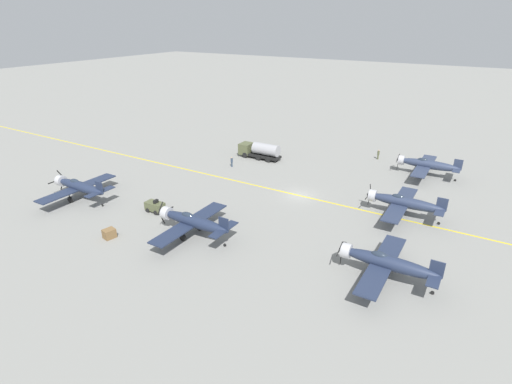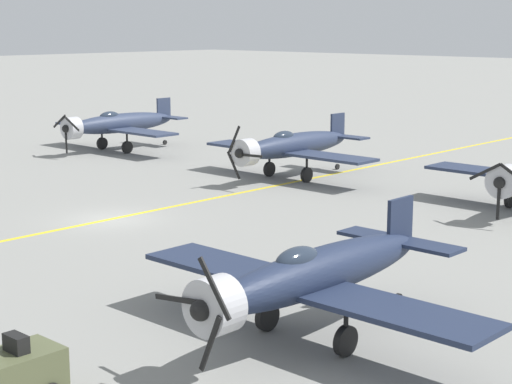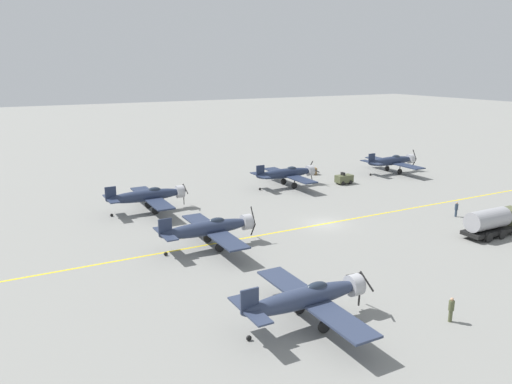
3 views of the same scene
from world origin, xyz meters
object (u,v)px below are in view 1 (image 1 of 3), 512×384
(airplane_near_right, at_px, (427,164))
(tow_tractor, at_px, (155,206))
(fuel_tanker, at_px, (260,150))
(airplane_mid_left, at_px, (193,221))
(airplane_far_left, at_px, (79,186))
(supply_crate_by_tanker, at_px, (109,234))
(ground_crew_walking, at_px, (378,154))
(airplane_near_center, at_px, (404,202))
(airplane_near_left, at_px, (386,262))
(ground_crew_inspecting, at_px, (232,162))

(airplane_near_right, xyz_separation_m, tow_tractor, (-32.68, 28.77, -1.22))
(fuel_tanker, relative_size, tow_tractor, 3.08)
(airplane_near_right, distance_m, fuel_tanker, 28.76)
(airplane_mid_left, distance_m, fuel_tanker, 30.05)
(fuel_tanker, bearing_deg, airplane_far_left, 156.35)
(airplane_far_left, bearing_deg, supply_crate_by_tanker, -123.26)
(tow_tractor, height_order, ground_crew_walking, ground_crew_walking)
(airplane_near_center, relative_size, airplane_near_left, 1.00)
(airplane_far_left, bearing_deg, airplane_near_left, -95.61)
(supply_crate_by_tanker, bearing_deg, ground_crew_walking, -23.33)
(airplane_mid_left, xyz_separation_m, supply_crate_by_tanker, (-5.40, 8.31, -1.46))
(airplane_near_left, bearing_deg, airplane_mid_left, 91.66)
(airplane_far_left, xyz_separation_m, tow_tractor, (2.57, -12.01, -1.22))
(supply_crate_by_tanker, bearing_deg, airplane_near_center, -50.32)
(airplane_near_right, xyz_separation_m, ground_crew_walking, (4.48, 9.01, -1.02))
(fuel_tanker, bearing_deg, tow_tractor, 178.49)
(ground_crew_inspecting, bearing_deg, fuel_tanker, -15.10)
(airplane_near_right, relative_size, ground_crew_inspecting, 6.68)
(airplane_mid_left, xyz_separation_m, airplane_far_left, (-0.04, 20.62, -0.00))
(tow_tractor, bearing_deg, airplane_near_center, -61.41)
(airplane_near_center, height_order, ground_crew_inspecting, airplane_near_center)
(airplane_near_center, xyz_separation_m, airplane_mid_left, (-18.20, 20.14, 0.00))
(ground_crew_walking, xyz_separation_m, supply_crate_by_tanker, (-45.10, 19.45, -0.44))
(airplane_mid_left, xyz_separation_m, airplane_near_left, (3.01, -21.78, -0.00))
(tow_tractor, bearing_deg, airplane_far_left, 102.07)
(airplane_near_right, distance_m, supply_crate_by_tanker, 49.62)
(airplane_near_center, bearing_deg, supply_crate_by_tanker, 126.04)
(airplane_near_right, bearing_deg, tow_tractor, 133.91)
(airplane_far_left, bearing_deg, tow_tractor, -87.66)
(ground_crew_inspecting, bearing_deg, airplane_near_left, -121.70)
(airplane_near_center, bearing_deg, airplane_far_left, 110.47)
(airplane_near_center, bearing_deg, tow_tractor, 114.96)
(airplane_near_left, height_order, tow_tractor, airplane_near_left)
(tow_tractor, bearing_deg, airplane_near_right, -41.36)
(airplane_near_right, height_order, ground_crew_walking, airplane_near_right)
(fuel_tanker, distance_m, tow_tractor, 26.47)
(airplane_near_left, relative_size, fuel_tanker, 1.50)
(airplane_far_left, relative_size, supply_crate_by_tanker, 9.01)
(airplane_near_left, bearing_deg, supply_crate_by_tanker, 99.41)
(ground_crew_walking, distance_m, ground_crew_inspecting, 27.04)
(fuel_tanker, xyz_separation_m, ground_crew_inspecting, (-6.55, 1.77, -0.53))
(ground_crew_walking, distance_m, supply_crate_by_tanker, 49.12)
(airplane_near_left, bearing_deg, ground_crew_walking, 9.95)
(supply_crate_by_tanker, bearing_deg, airplane_mid_left, -56.97)
(airplane_far_left, bearing_deg, airplane_near_center, -75.63)
(tow_tractor, bearing_deg, ground_crew_inspecting, 3.07)
(ground_crew_walking, relative_size, ground_crew_inspecting, 1.02)
(ground_crew_walking, bearing_deg, tow_tractor, 152.01)
(airplane_mid_left, xyz_separation_m, tow_tractor, (2.53, 8.61, -1.22))
(airplane_near_left, bearing_deg, tow_tractor, 84.70)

